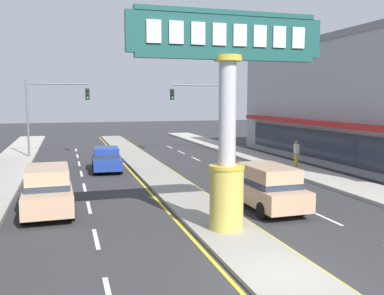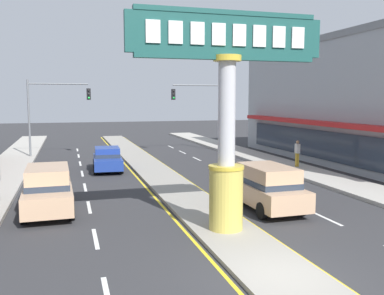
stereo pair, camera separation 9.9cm
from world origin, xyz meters
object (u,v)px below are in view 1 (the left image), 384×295
(district_sign, at_px, (227,119))
(traffic_light_right_side, at_px, (203,104))
(storefront_right, at_px, (359,101))
(pedestrian_near_kerb, at_px, (296,152))
(suv_far_right_lane, at_px, (266,187))
(suv_near_left_lane, at_px, (48,189))
(sedan_near_right_lane, at_px, (107,159))
(traffic_light_left_side, at_px, (51,105))

(district_sign, relative_size, traffic_light_right_side, 1.21)
(storefront_right, xyz_separation_m, pedestrian_near_kerb, (-6.02, -1.58, -3.38))
(traffic_light_right_side, distance_m, suv_far_right_lane, 20.29)
(district_sign, relative_size, suv_near_left_lane, 1.61)
(traffic_light_right_side, xyz_separation_m, suv_near_left_lane, (-12.51, -17.60, -3.26))
(storefront_right, bearing_deg, sedan_near_right_lane, 175.57)
(traffic_light_left_side, relative_size, sedan_near_right_lane, 1.42)
(traffic_light_right_side, xyz_separation_m, sedan_near_right_lane, (-9.20, -7.72, -3.46))
(traffic_light_left_side, height_order, suv_near_left_lane, traffic_light_left_side)
(suv_far_right_lane, bearing_deg, pedestrian_near_kerb, 53.45)
(district_sign, bearing_deg, traffic_light_right_side, 73.97)
(suv_far_right_lane, bearing_deg, traffic_light_right_side, 79.69)
(sedan_near_right_lane, bearing_deg, pedestrian_near_kerb, -13.73)
(traffic_light_right_side, distance_m, suv_near_left_lane, 21.84)
(district_sign, relative_size, sedan_near_right_lane, 1.71)
(sedan_near_right_lane, relative_size, suv_near_left_lane, 0.94)
(traffic_light_left_side, bearing_deg, pedestrian_near_kerb, -33.76)
(district_sign, relative_size, traffic_light_left_side, 1.21)
(traffic_light_left_side, xyz_separation_m, sedan_near_right_lane, (3.59, -7.61, -3.46))
(district_sign, xyz_separation_m, traffic_light_left_side, (-6.39, 22.14, 0.22))
(sedan_near_right_lane, bearing_deg, suv_far_right_lane, -64.88)
(suv_far_right_lane, height_order, suv_near_left_lane, same)
(suv_near_left_lane, bearing_deg, storefront_right, 21.39)
(pedestrian_near_kerb, bearing_deg, traffic_light_left_side, 146.24)
(sedan_near_right_lane, height_order, suv_near_left_lane, suv_near_left_lane)
(storefront_right, bearing_deg, pedestrian_near_kerb, -165.30)
(sedan_near_right_lane, bearing_deg, traffic_light_right_side, 40.00)
(traffic_light_left_side, xyz_separation_m, suv_far_right_lane, (9.21, -19.59, -3.26))
(pedestrian_near_kerb, bearing_deg, traffic_light_right_side, 106.01)
(traffic_light_right_side, bearing_deg, traffic_light_left_side, -179.49)
(pedestrian_near_kerb, bearing_deg, storefront_right, 14.70)
(district_sign, bearing_deg, suv_near_left_lane, 142.71)
(traffic_light_left_side, bearing_deg, suv_far_right_lane, -64.83)
(traffic_light_right_side, bearing_deg, suv_near_left_lane, -125.39)
(district_sign, distance_m, storefront_right, 20.31)
(traffic_light_left_side, height_order, sedan_near_right_lane, traffic_light_left_side)
(suv_far_right_lane, bearing_deg, district_sign, -137.77)
(storefront_right, bearing_deg, district_sign, -139.75)
(traffic_light_right_side, distance_m, pedestrian_near_kerb, 11.57)
(storefront_right, height_order, suv_far_right_lane, storefront_right)
(storefront_right, relative_size, traffic_light_right_side, 3.97)
(sedan_near_right_lane, xyz_separation_m, suv_near_left_lane, (-3.30, -9.88, 0.20))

